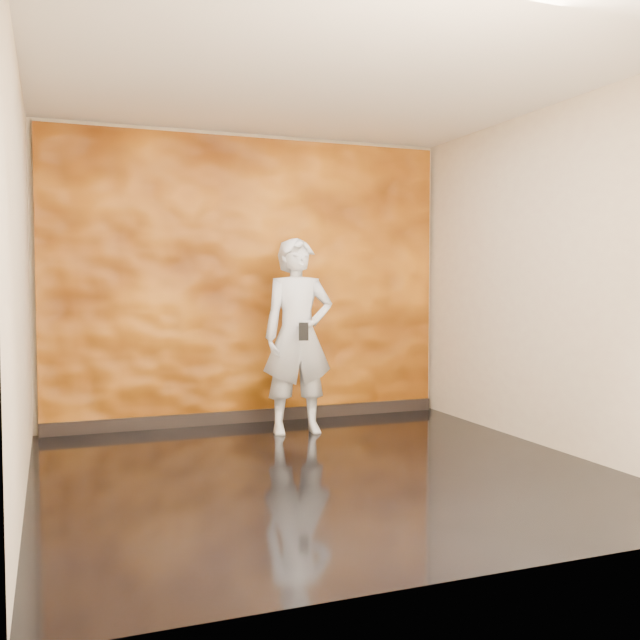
{
  "coord_description": "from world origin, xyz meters",
  "views": [
    {
      "loc": [
        -1.83,
        -4.76,
        1.36
      ],
      "look_at": [
        0.27,
        0.77,
        1.05
      ],
      "focal_mm": 40.0,
      "sensor_mm": 36.0,
      "label": 1
    }
  ],
  "objects": [
    {
      "name": "room",
      "position": [
        0.0,
        0.0,
        1.4
      ],
      "size": [
        4.02,
        4.02,
        2.81
      ],
      "color": "black",
      "rests_on": "ground"
    },
    {
      "name": "feature_wall",
      "position": [
        0.0,
        1.96,
        1.38
      ],
      "size": [
        3.9,
        0.06,
        2.75
      ],
      "primitive_type": "cube",
      "color": "orange",
      "rests_on": "ground"
    },
    {
      "name": "baseboard",
      "position": [
        0.0,
        1.92,
        0.06
      ],
      "size": [
        3.9,
        0.04,
        0.12
      ],
      "primitive_type": "cube",
      "color": "black",
      "rests_on": "ground"
    },
    {
      "name": "man",
      "position": [
        0.26,
        1.3,
        0.88
      ],
      "size": [
        0.67,
        0.47,
        1.76
      ],
      "primitive_type": "imported",
      "rotation": [
        0.0,
        0.0,
        -0.08
      ],
      "color": "#A7ADB7",
      "rests_on": "ground"
    },
    {
      "name": "phone",
      "position": [
        0.21,
        1.02,
        0.94
      ],
      "size": [
        0.09,
        0.04,
        0.16
      ],
      "primitive_type": "cube",
      "rotation": [
        0.0,
        0.0,
        -0.24
      ],
      "color": "black",
      "rests_on": "man"
    }
  ]
}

